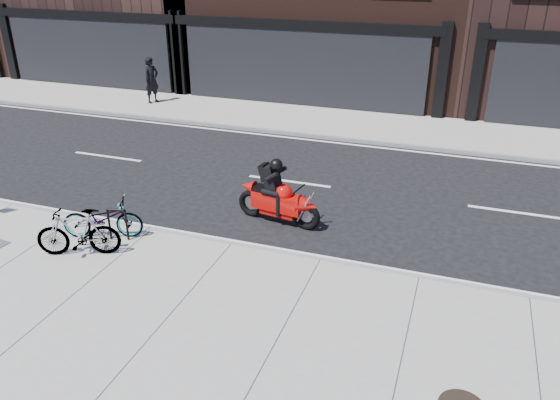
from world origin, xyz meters
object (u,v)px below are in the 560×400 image
at_px(bicycle_rear, 78,233).
at_px(motorcycle, 282,198).
at_px(pedestrian, 152,80).
at_px(bicycle_front, 103,218).
at_px(bike_rack, 118,222).

height_order(bicycle_rear, motorcycle, motorcycle).
distance_m(motorcycle, pedestrian, 11.82).
relative_size(bicycle_front, bicycle_rear, 1.01).
bearing_deg(motorcycle, pedestrian, 144.42).
height_order(bicycle_front, motorcycle, motorcycle).
bearing_deg(pedestrian, bike_rack, -133.80).
bearing_deg(bicycle_front, bike_rack, -110.04).
bearing_deg(pedestrian, motorcycle, -115.62).
xyz_separation_m(bike_rack, bicycle_front, (-0.38, -0.00, 0.02)).
bearing_deg(bicycle_front, motorcycle, -77.88).
relative_size(bike_rack, bicycle_front, 0.42).
distance_m(bike_rack, motorcycle, 3.72).
relative_size(bicycle_rear, pedestrian, 0.93).
height_order(bike_rack, bicycle_rear, bicycle_rear).
relative_size(bicycle_front, motorcycle, 0.81).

